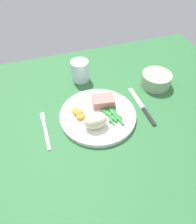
# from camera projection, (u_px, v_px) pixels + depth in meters

# --- Properties ---
(dining_table) EXTENTS (1.20, 0.90, 0.02)m
(dining_table) POSITION_uv_depth(u_px,v_px,m) (107.00, 117.00, 0.77)
(dining_table) COLOR #2D6B38
(dining_table) RESTS_ON ground
(dinner_plate) EXTENTS (0.27, 0.27, 0.02)m
(dinner_plate) POSITION_uv_depth(u_px,v_px,m) (98.00, 116.00, 0.75)
(dinner_plate) COLOR white
(dinner_plate) RESTS_ON dining_table
(meat_portion) EXTENTS (0.09, 0.07, 0.03)m
(meat_portion) POSITION_uv_depth(u_px,v_px,m) (104.00, 101.00, 0.77)
(meat_portion) COLOR #B2756B
(meat_portion) RESTS_ON dinner_plate
(mashed_potatoes) EXTENTS (0.08, 0.05, 0.05)m
(mashed_potatoes) POSITION_uv_depth(u_px,v_px,m) (96.00, 120.00, 0.69)
(mashed_potatoes) COLOR beige
(mashed_potatoes) RESTS_ON dinner_plate
(carrot_slices) EXTENTS (0.04, 0.05, 0.01)m
(carrot_slices) POSITION_uv_depth(u_px,v_px,m) (79.00, 113.00, 0.74)
(carrot_slices) COLOR orange
(carrot_slices) RESTS_ON dinner_plate
(green_beans) EXTENTS (0.05, 0.11, 0.01)m
(green_beans) POSITION_uv_depth(u_px,v_px,m) (113.00, 114.00, 0.74)
(green_beans) COLOR #2D8C38
(green_beans) RESTS_ON dinner_plate
(fork) EXTENTS (0.01, 0.17, 0.00)m
(fork) POSITION_uv_depth(u_px,v_px,m) (45.00, 130.00, 0.71)
(fork) COLOR silver
(fork) RESTS_ON dining_table
(knife) EXTENTS (0.02, 0.20, 0.01)m
(knife) POSITION_uv_depth(u_px,v_px,m) (142.00, 107.00, 0.79)
(knife) COLOR black
(knife) RESTS_ON dining_table
(water_glass) EXTENTS (0.07, 0.07, 0.09)m
(water_glass) POSITION_uv_depth(u_px,v_px,m) (80.00, 72.00, 0.88)
(water_glass) COLOR silver
(water_glass) RESTS_ON dining_table
(salad_bowl) EXTENTS (0.12, 0.12, 0.05)m
(salad_bowl) POSITION_uv_depth(u_px,v_px,m) (156.00, 79.00, 0.86)
(salad_bowl) COLOR #99B28C
(salad_bowl) RESTS_ON dining_table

